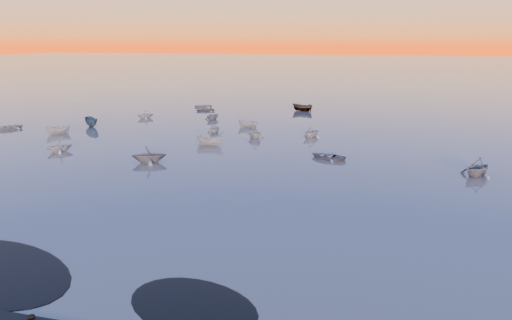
% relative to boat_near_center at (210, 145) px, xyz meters
% --- Properties ---
extents(ground, '(600.00, 600.00, 0.00)m').
position_rel_boat_near_center_xyz_m(ground, '(5.08, 62.52, 0.00)').
color(ground, '#685D57').
rests_on(ground, ground).
extents(mud_lobes, '(140.00, 6.00, 0.07)m').
position_rel_boat_near_center_xyz_m(mud_lobes, '(5.08, -38.48, 0.01)').
color(mud_lobes, black).
rests_on(mud_lobes, ground).
extents(moored_fleet, '(124.00, 58.00, 1.20)m').
position_rel_boat_near_center_xyz_m(moored_fleet, '(5.08, 15.52, 0.00)').
color(moored_fleet, silver).
rests_on(moored_fleet, ground).
extents(boat_near_center, '(1.55, 3.65, 1.26)m').
position_rel_boat_near_center_xyz_m(boat_near_center, '(0.00, 0.00, 0.00)').
color(boat_near_center, silver).
rests_on(boat_near_center, ground).
extents(boat_near_right, '(3.87, 3.39, 1.26)m').
position_rel_boat_near_center_xyz_m(boat_near_right, '(4.31, 5.91, 0.00)').
color(boat_near_right, silver).
rests_on(boat_near_right, ground).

